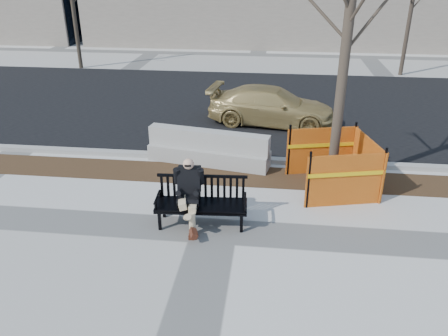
{
  "coord_description": "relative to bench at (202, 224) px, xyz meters",
  "views": [
    {
      "loc": [
        1.1,
        -7.7,
        5.06
      ],
      "look_at": [
        0.11,
        0.82,
        1.04
      ],
      "focal_mm": 35.99,
      "sensor_mm": 36.0,
      "label": 1
    }
  ],
  "objects": [
    {
      "name": "ground",
      "position": [
        0.29,
        -0.22,
        0.0
      ],
      "size": [
        120.0,
        120.0,
        0.0
      ],
      "primitive_type": "plane",
      "color": "beige",
      "rests_on": "ground"
    },
    {
      "name": "mulch_strip",
      "position": [
        0.29,
        2.38,
        0.0
      ],
      "size": [
        40.0,
        1.2,
        0.02
      ],
      "primitive_type": "cube",
      "color": "#47301C",
      "rests_on": "ground"
    },
    {
      "name": "asphalt_street",
      "position": [
        0.29,
        8.58,
        0.0
      ],
      "size": [
        60.0,
        10.4,
        0.01
      ],
      "primitive_type": "cube",
      "color": "black",
      "rests_on": "ground"
    },
    {
      "name": "curb",
      "position": [
        0.29,
        3.33,
        0.06
      ],
      "size": [
        60.0,
        0.25,
        0.12
      ],
      "primitive_type": "cube",
      "color": "#9E9B93",
      "rests_on": "ground"
    },
    {
      "name": "bench",
      "position": [
        0.0,
        0.0,
        0.0
      ],
      "size": [
        1.96,
        0.81,
        1.02
      ],
      "primitive_type": null,
      "rotation": [
        0.0,
        0.0,
        0.06
      ],
      "color": "black",
      "rests_on": "ground"
    },
    {
      "name": "seated_man",
      "position": [
        -0.26,
        0.04,
        0.0
      ],
      "size": [
        0.67,
        1.04,
        1.41
      ],
      "primitive_type": null,
      "rotation": [
        0.0,
        0.0,
        0.06
      ],
      "color": "black",
      "rests_on": "ground"
    },
    {
      "name": "tree_fence",
      "position": [
        2.83,
        1.98,
        0.0
      ],
      "size": [
        3.27,
        3.27,
        6.76
      ],
      "primitive_type": null,
      "rotation": [
        0.0,
        0.0,
        0.24
      ],
      "color": "orange",
      "rests_on": "ground"
    },
    {
      "name": "sedan",
      "position": [
        1.32,
        6.51,
        0.0
      ],
      "size": [
        4.41,
        2.27,
        1.22
      ],
      "primitive_type": "imported",
      "rotation": [
        0.0,
        0.0,
        1.43
      ],
      "color": "tan",
      "rests_on": "ground"
    },
    {
      "name": "jersey_barrier_left",
      "position": [
        -0.31,
        3.07,
        0.0
      ],
      "size": [
        3.37,
        1.26,
        0.95
      ],
      "primitive_type": null,
      "rotation": [
        0.0,
        0.0,
        -0.19
      ],
      "color": "#A5A29B",
      "rests_on": "ground"
    },
    {
      "name": "far_tree_left",
      "position": [
        -8.47,
        13.92,
        0.0
      ],
      "size": [
        2.75,
        2.75,
        5.87
      ],
      "primitive_type": null,
      "rotation": [
        0.0,
        0.0,
        0.32
      ],
      "color": "#3F3428",
      "rests_on": "ground"
    },
    {
      "name": "far_tree_right",
      "position": [
        7.31,
        14.24,
        0.0
      ],
      "size": [
        2.43,
        2.43,
        5.67
      ],
      "primitive_type": null,
      "rotation": [
        0.0,
        0.0,
        -0.17
      ],
      "color": "#42362A",
      "rests_on": "ground"
    }
  ]
}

